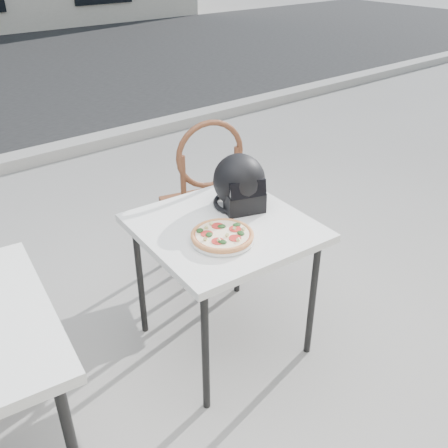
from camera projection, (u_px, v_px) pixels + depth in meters
ground at (194, 318)px, 3.05m from camera, size 80.00×80.00×0.00m
curb at (22, 160)px, 5.05m from camera, size 30.00×0.25×0.12m
cafe_table_main at (224, 236)px, 2.53m from camera, size 0.87×0.87×0.77m
plate at (222, 239)px, 2.36m from camera, size 0.39×0.39×0.02m
pizza at (222, 235)px, 2.34m from camera, size 0.37×0.37×0.04m
helmet at (240, 184)px, 2.61m from camera, size 0.35×0.36×0.28m
cafe_chair_main at (204, 192)px, 3.13m from camera, size 0.53×0.53×1.13m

